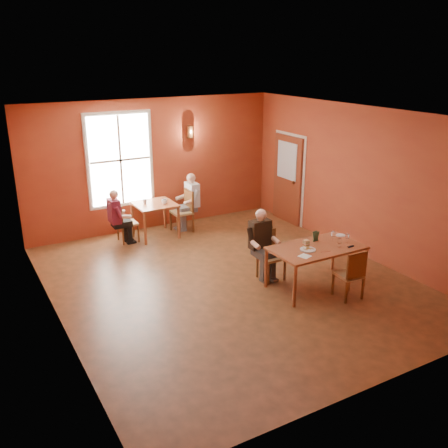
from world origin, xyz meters
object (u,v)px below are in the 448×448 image
chair_empty (349,273)px  second_table (155,220)px  chair_diner_main (271,256)px  chair_diner_maroon (128,222)px  diner_main (273,248)px  chair_diner_white (182,211)px  main_table (316,267)px  diner_white (183,205)px  diner_maroon (126,216)px

chair_empty → second_table: (-1.71, 4.38, -0.05)m
chair_diner_main → chair_diner_maroon: (-1.64, 3.14, -0.01)m
chair_diner_maroon → second_table: bearing=90.0°
diner_main → chair_diner_white: diner_main is taller
chair_diner_white → second_table: bearing=90.0°
chair_diner_main → chair_diner_maroon: bearing=-62.5°
main_table → chair_diner_maroon: chair_diner_maroon is taller
second_table → chair_diner_white: bearing=0.0°
chair_diner_main → diner_main: 0.18m
second_table → diner_white: 0.73m
diner_main → second_table: diner_main is taller
chair_empty → chair_diner_main: bearing=123.9°
main_table → diner_maroon: diner_maroon is taller
diner_main → chair_empty: (0.73, -1.21, -0.19)m
chair_diner_white → chair_empty: bearing=-166.3°
chair_diner_white → main_table: bearing=-167.5°
chair_empty → chair_diner_maroon: (-2.36, 4.38, 0.00)m
main_table → second_table: size_ratio=1.86×
chair_diner_main → diner_white: 3.16m
chair_empty → diner_maroon: bearing=122.1°
second_table → chair_diner_white: chair_diner_white is taller
main_table → diner_main: size_ratio=1.30×
chair_diner_white → diner_white: (0.03, 0.00, 0.15)m
chair_empty → diner_maroon: (-2.39, 4.38, 0.16)m
diner_white → chair_diner_main: bearing=-174.4°
chair_diner_white → diner_main: bearing=-173.9°
chair_empty → diner_main: bearing=124.5°
chair_diner_main → chair_diner_maroon: chair_diner_main is taller
diner_white → chair_diner_maroon: size_ratio=1.46×
second_table → chair_diner_white: size_ratio=0.90×
chair_diner_main → diner_maroon: size_ratio=0.76×
second_table → diner_maroon: 0.71m
main_table → chair_diner_white: bearing=102.5°
diner_main → chair_diner_white: (-0.34, 3.17, -0.14)m
diner_main → diner_white: (-0.31, 3.17, 0.01)m
diner_white → diner_maroon: bearing=90.0°
main_table → diner_maroon: 4.37m
chair_diner_main → diner_main: (0.00, -0.03, 0.17)m
diner_maroon → main_table: bearing=29.8°
diner_white → main_table: bearing=-168.0°
chair_diner_main → chair_diner_white: bearing=-83.9°
main_table → diner_white: (-0.81, 3.79, 0.26)m
main_table → diner_main: bearing=128.9°
second_table → chair_diner_white: 0.66m
chair_empty → second_table: 4.70m
diner_main → chair_diner_white: size_ratio=1.28×
main_table → chair_diner_main: 0.82m
chair_diner_main → chair_empty: bearing=120.4°
chair_diner_white → chair_diner_main: bearing=-173.9°
chair_empty → diner_white: (-1.03, 4.38, 0.20)m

